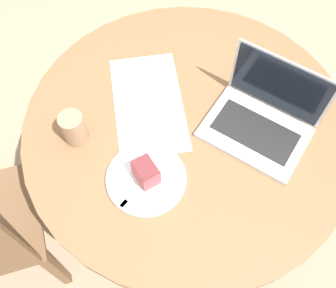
{
  "coord_description": "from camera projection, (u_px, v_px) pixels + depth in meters",
  "views": [
    {
      "loc": [
        0.7,
        0.05,
        1.89
      ],
      "look_at": [
        0.11,
        -0.05,
        0.82
      ],
      "focal_mm": 42.0,
      "sensor_mm": 36.0,
      "label": 1
    }
  ],
  "objects": [
    {
      "name": "ground_plane",
      "position": [
        181.0,
        205.0,
        1.99
      ],
      "size": [
        12.0,
        12.0,
        0.0
      ],
      "primitive_type": "plane",
      "color": "gray"
    },
    {
      "name": "dining_table",
      "position": [
        187.0,
        142.0,
        1.42
      ],
      "size": [
        1.1,
        1.1,
        0.78
      ],
      "color": "brown",
      "rests_on": "ground_plane"
    },
    {
      "name": "paper_document",
      "position": [
        148.0,
        103.0,
        1.35
      ],
      "size": [
        0.47,
        0.35,
        0.0
      ],
      "rotation": [
        0.0,
        0.0,
        0.33
      ],
      "color": "white",
      "rests_on": "dining_table"
    },
    {
      "name": "plate",
      "position": [
        146.0,
        179.0,
        1.2
      ],
      "size": [
        0.25,
        0.25,
        0.01
      ],
      "color": "silver",
      "rests_on": "dining_table"
    },
    {
      "name": "cake_slice",
      "position": [
        146.0,
        172.0,
        1.17
      ],
      "size": [
        0.1,
        0.1,
        0.07
      ],
      "rotation": [
        0.0,
        0.0,
        0.73
      ],
      "color": "#B74C51",
      "rests_on": "plate"
    },
    {
      "name": "fork",
      "position": [
        136.0,
        191.0,
        1.18
      ],
      "size": [
        0.16,
        0.1,
        0.0
      ],
      "rotation": [
        0.0,
        0.0,
        5.77
      ],
      "color": "silver",
      "rests_on": "plate"
    },
    {
      "name": "coffee_glass",
      "position": [
        74.0,
        128.0,
        1.23
      ],
      "size": [
        0.08,
        0.08,
        0.11
      ],
      "color": "#997556",
      "rests_on": "dining_table"
    },
    {
      "name": "laptop",
      "position": [
        261.0,
        120.0,
        1.26
      ],
      "size": [
        0.35,
        0.39,
        0.24
      ],
      "rotation": [
        0.0,
        0.0,
        4.31
      ],
      "color": "silver",
      "rests_on": "dining_table"
    }
  ]
}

